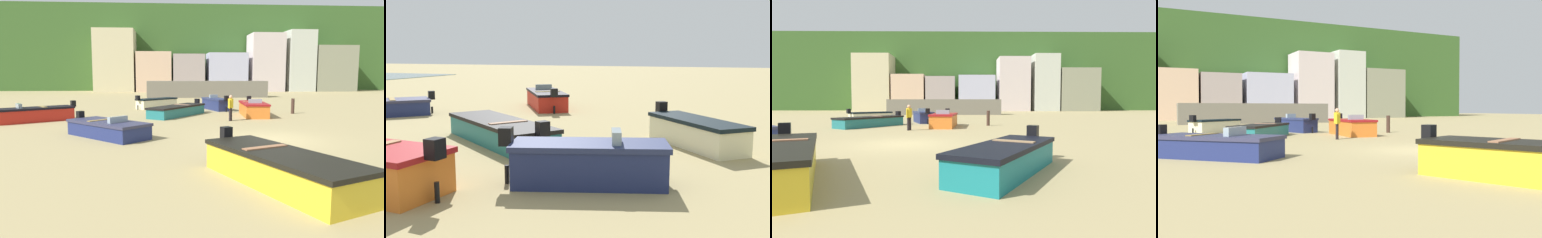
{
  "view_description": "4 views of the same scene",
  "coord_description": "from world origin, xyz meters",
  "views": [
    {
      "loc": [
        -4.67,
        -15.23,
        2.87
      ],
      "look_at": [
        -3.36,
        3.68,
        0.48
      ],
      "focal_mm": 32.84,
      "sensor_mm": 36.0,
      "label": 1
    },
    {
      "loc": [
        8.44,
        16.7,
        2.9
      ],
      "look_at": [
        -6.34,
        11.17,
        0.54
      ],
      "focal_mm": 42.18,
      "sensor_mm": 36.0,
      "label": 2
    },
    {
      "loc": [
        2.42,
        -13.55,
        1.84
      ],
      "look_at": [
        2.8,
        10.47,
        0.49
      ],
      "focal_mm": 29.61,
      "sensor_mm": 36.0,
      "label": 3
    },
    {
      "loc": [
        -9.25,
        -12.73,
        1.64
      ],
      "look_at": [
        1.4,
        9.35,
        0.96
      ],
      "focal_mm": 37.92,
      "sensor_mm": 36.0,
      "label": 4
    }
  ],
  "objects": [
    {
      "name": "boat_navy_1",
      "position": [
        -0.64,
        13.56,
        0.49
      ],
      "size": [
        2.21,
        3.75,
        1.27
      ],
      "rotation": [
        0.0,
        0.0,
        0.3
      ],
      "color": "navy",
      "rests_on": "ground"
    },
    {
      "name": "boat_red_6",
      "position": [
        -12.94,
        6.92,
        0.45
      ],
      "size": [
        4.75,
        3.86,
        1.2
      ],
      "rotation": [
        0.0,
        0.0,
        2.16
      ],
      "color": "red",
      "rests_on": "ground"
    },
    {
      "name": "boat_teal_8",
      "position": [
        -4.0,
        9.38,
        0.38
      ],
      "size": [
        4.3,
        5.2,
        1.06
      ],
      "rotation": [
        0.0,
        0.0,
        2.53
      ],
      "color": "#1E6B6F",
      "rests_on": "ground"
    },
    {
      "name": "boat_cream_5",
      "position": [
        -5.63,
        15.3,
        0.44
      ],
      "size": [
        3.65,
        3.41,
        1.19
      ],
      "rotation": [
        0.0,
        0.0,
        5.43
      ],
      "color": "beige",
      "rests_on": "ground"
    }
  ]
}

